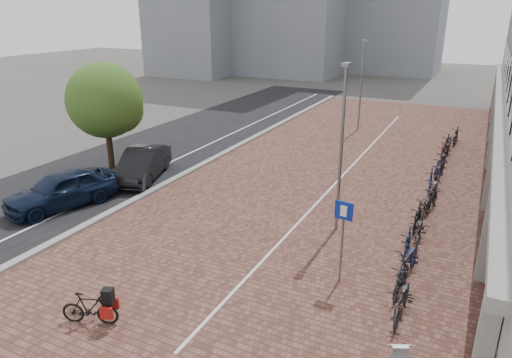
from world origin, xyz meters
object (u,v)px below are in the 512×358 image
(car_navy, at_px, (61,189))
(car_dark, at_px, (142,164))
(parking_sign, at_px, (343,228))
(hero_bike, at_px, (90,308))

(car_navy, xyz_separation_m, car_dark, (0.78, 4.34, -0.03))
(car_navy, relative_size, car_dark, 1.00)
(car_dark, bearing_deg, parking_sign, -42.01)
(car_dark, bearing_deg, hero_bike, -77.14)
(parking_sign, bearing_deg, car_navy, -173.76)
(car_dark, height_order, hero_bike, car_dark)
(car_navy, distance_m, car_dark, 4.41)
(car_dark, relative_size, hero_bike, 2.86)
(car_dark, relative_size, parking_sign, 1.71)
(car_navy, height_order, parking_sign, parking_sign)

